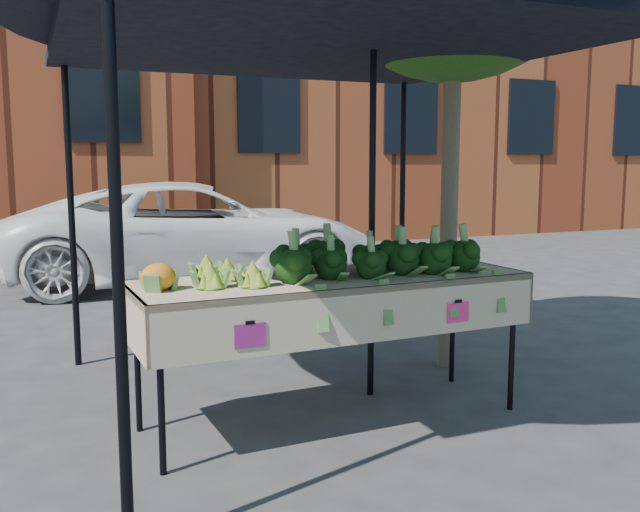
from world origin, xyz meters
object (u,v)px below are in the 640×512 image
at_px(table, 333,349).
at_px(vehicle, 193,99).
at_px(canopy, 319,195).
at_px(street_tree, 451,118).

distance_m(table, vehicle, 5.62).
distance_m(canopy, vehicle, 4.96).
height_order(vehicle, street_tree, vehicle).
relative_size(table, canopy, 0.77).
bearing_deg(vehicle, street_tree, -161.20).
xyz_separation_m(canopy, street_tree, (1.22, 0.32, 0.54)).
xyz_separation_m(table, canopy, (0.08, 0.41, 0.92)).
distance_m(table, street_tree, 2.09).
relative_size(table, street_tree, 0.63).
height_order(canopy, vehicle, vehicle).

